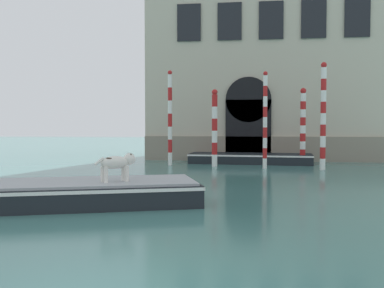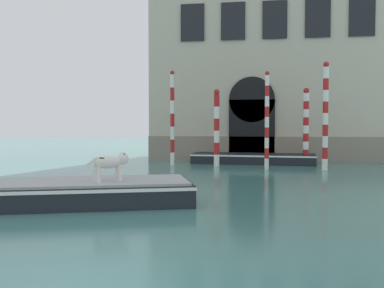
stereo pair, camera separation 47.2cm
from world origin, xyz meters
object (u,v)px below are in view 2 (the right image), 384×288
object	(u,v)px
mooring_pole_0	(172,118)
mooring_pole_1	(325,116)
dog_on_deck	(111,163)
mooring_pole_4	(267,120)
mooring_pole_2	(306,126)
mooring_pole_3	(217,128)
boat_moored_near_palazzo	(253,158)
boat_foreground	(61,192)

from	to	relation	value
mooring_pole_0	mooring_pole_1	size ratio (longest dim) A/B	0.98
mooring_pole_1	mooring_pole_0	bearing A→B (deg)	170.10
dog_on_deck	mooring_pole_4	bearing A→B (deg)	27.39
mooring_pole_2	mooring_pole_4	bearing A→B (deg)	-134.40
dog_on_deck	mooring_pole_2	distance (m)	12.74
dog_on_deck	mooring_pole_3	bearing A→B (deg)	40.71
dog_on_deck	mooring_pole_4	distance (m)	10.31
mooring_pole_0	mooring_pole_2	bearing A→B (deg)	8.17
dog_on_deck	boat_moored_near_palazzo	size ratio (longest dim) A/B	0.14
mooring_pole_3	boat_foreground	bearing A→B (deg)	-104.93
dog_on_deck	boat_moored_near_palazzo	distance (m)	12.49
boat_moored_near_palazzo	mooring_pole_4	size ratio (longest dim) A/B	1.44
boat_foreground	mooring_pole_4	world-z (taller)	mooring_pole_4
boat_foreground	mooring_pole_0	bearing A→B (deg)	68.03
mooring_pole_0	mooring_pole_3	bearing A→B (deg)	-7.10
mooring_pole_3	mooring_pole_1	bearing A→B (deg)	-11.15
mooring_pole_3	mooring_pole_0	bearing A→B (deg)	172.90
boat_foreground	mooring_pole_0	distance (m)	10.82
mooring_pole_4	boat_moored_near_palazzo	bearing A→B (deg)	104.08
boat_foreground	mooring_pole_2	distance (m)	13.51
mooring_pole_3	mooring_pole_4	xyz separation A→B (m)	(2.28, -0.71, 0.35)
mooring_pole_3	mooring_pole_4	size ratio (longest dim) A/B	0.84
mooring_pole_4	dog_on_deck	bearing A→B (deg)	-111.81
mooring_pole_3	dog_on_deck	bearing A→B (deg)	-98.49
boat_foreground	mooring_pole_3	size ratio (longest dim) A/B	1.89
mooring_pole_3	boat_moored_near_palazzo	bearing A→B (deg)	48.11
boat_foreground	dog_on_deck	bearing A→B (deg)	-12.39
mooring_pole_4	boat_foreground	bearing A→B (deg)	-117.59
mooring_pole_1	mooring_pole_2	world-z (taller)	mooring_pole_1
dog_on_deck	mooring_pole_0	world-z (taller)	mooring_pole_0
dog_on_deck	mooring_pole_3	distance (m)	10.37
mooring_pole_2	mooring_pole_4	distance (m)	2.64
dog_on_deck	mooring_pole_1	xyz separation A→B (m)	(6.25, 9.29, 1.28)
boat_moored_near_palazzo	mooring_pole_1	distance (m)	4.62
boat_foreground	boat_moored_near_palazzo	distance (m)	12.96
mooring_pole_0	mooring_pole_1	xyz separation A→B (m)	(6.87, -1.20, 0.06)
mooring_pole_4	mooring_pole_3	bearing A→B (deg)	162.67
mooring_pole_2	boat_foreground	bearing A→B (deg)	-120.84
mooring_pole_0	mooring_pole_1	bearing A→B (deg)	-9.90
mooring_pole_0	mooring_pole_1	world-z (taller)	mooring_pole_1
mooring_pole_3	mooring_pole_4	distance (m)	2.41
boat_foreground	mooring_pole_4	xyz separation A→B (m)	(5.04, 9.65, 1.84)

